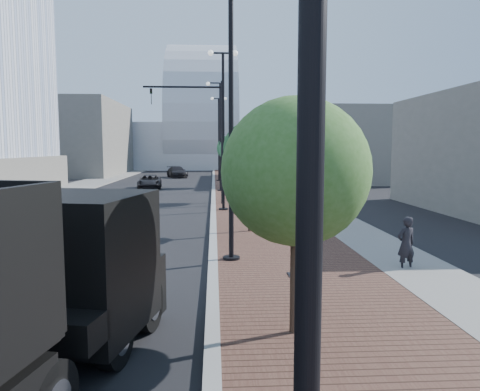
{
  "coord_description": "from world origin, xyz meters",
  "views": [
    {
      "loc": [
        0.05,
        -4.58,
        3.74
      ],
      "look_at": [
        1.0,
        12.0,
        2.0
      ],
      "focal_mm": 34.03,
      "sensor_mm": 36.0,
      "label": 1
    }
  ],
  "objects": [
    {
      "name": "tree_0",
      "position": [
        1.65,
        4.02,
        3.29
      ],
      "size": [
        2.85,
        2.85,
        4.72
      ],
      "color": "#382619",
      "rests_on": "ground"
    },
    {
      "name": "tree_1",
      "position": [
        1.65,
        15.02,
        3.7
      ],
      "size": [
        2.36,
        2.31,
        4.87
      ],
      "color": "#382619",
      "rests_on": "ground"
    },
    {
      "name": "streetlight_3",
      "position": [
        0.49,
        34.0,
        4.34
      ],
      "size": [
        1.44,
        0.56,
        9.21
      ],
      "color": "black",
      "rests_on": "ground"
    },
    {
      "name": "commercial_block_ne",
      "position": [
        16.0,
        50.0,
        4.0
      ],
      "size": [
        12.0,
        22.0,
        8.0
      ],
      "primitive_type": "cube",
      "color": "slate",
      "rests_on": "ground"
    },
    {
      "name": "tree_3",
      "position": [
        1.65,
        39.02,
        3.68
      ],
      "size": [
        2.55,
        2.53,
        4.96
      ],
      "color": "#382619",
      "rests_on": "ground"
    },
    {
      "name": "utility_cover_2",
      "position": [
        2.4,
        19.0,
        0.13
      ],
      "size": [
        0.5,
        0.5,
        0.02
      ],
      "primitive_type": "cube",
      "color": "black",
      "rests_on": "sidewalk"
    },
    {
      "name": "streetlight_4",
      "position": [
        0.6,
        46.0,
        4.82
      ],
      "size": [
        1.72,
        0.56,
        9.28
      ],
      "color": "black",
      "rests_on": "ground"
    },
    {
      "name": "pedestrian",
      "position": [
        5.85,
        8.64,
        0.84
      ],
      "size": [
        0.7,
        0.55,
        1.68
      ],
      "primitive_type": "imported",
      "rotation": [
        0.0,
        0.0,
        3.41
      ],
      "color": "black",
      "rests_on": "ground"
    },
    {
      "name": "convention_center",
      "position": [
        -2.0,
        85.0,
        6.0
      ],
      "size": [
        50.0,
        30.0,
        50.0
      ],
      "color": "#B3B6BE",
      "rests_on": "ground"
    },
    {
      "name": "commercial_block_nw",
      "position": [
        -20.0,
        60.0,
        5.0
      ],
      "size": [
        14.0,
        20.0,
        10.0
      ],
      "primitive_type": "cube",
      "color": "#636059",
      "rests_on": "ground"
    },
    {
      "name": "streetlight_1",
      "position": [
        0.49,
        10.0,
        4.34
      ],
      "size": [
        1.44,
        0.56,
        9.21
      ],
      "color": "black",
      "rests_on": "ground"
    },
    {
      "name": "west_sidewalk",
      "position": [
        -13.0,
        40.0,
        0.06
      ],
      "size": [
        4.0,
        140.0,
        0.12
      ],
      "primitive_type": "cube",
      "color": "slate",
      "rests_on": "ground"
    },
    {
      "name": "sidewalk",
      "position": [
        3.5,
        40.0,
        0.06
      ],
      "size": [
        7.0,
        140.0,
        0.12
      ],
      "primitive_type": "cube",
      "color": "#4C2D23",
      "rests_on": "ground"
    },
    {
      "name": "concrete_strip",
      "position": [
        6.2,
        40.0,
        0.07
      ],
      "size": [
        2.4,
        140.0,
        0.13
      ],
      "primitive_type": "cube",
      "color": "slate",
      "rests_on": "ground"
    },
    {
      "name": "utility_cover_1",
      "position": [
        2.4,
        8.0,
        0.13
      ],
      "size": [
        0.5,
        0.5,
        0.02
      ],
      "primitive_type": "cube",
      "color": "black",
      "rests_on": "sidewalk"
    },
    {
      "name": "streetlight_2",
      "position": [
        0.6,
        22.0,
        4.82
      ],
      "size": [
        1.72,
        0.56,
        9.28
      ],
      "color": "black",
      "rests_on": "ground"
    },
    {
      "name": "tree_2",
      "position": [
        1.65,
        27.02,
        3.61
      ],
      "size": [
        2.42,
        2.38,
        4.81
      ],
      "color": "#382619",
      "rests_on": "ground"
    },
    {
      "name": "white_sedan",
      "position": [
        -4.29,
        11.21,
        0.66
      ],
      "size": [
        1.91,
        4.14,
        1.31
      ],
      "primitive_type": "imported",
      "rotation": [
        0.0,
        0.0,
        0.13
      ],
      "color": "silver",
      "rests_on": "ground"
    },
    {
      "name": "traffic_mast",
      "position": [
        -0.3,
        25.0,
        4.98
      ],
      "size": [
        5.09,
        0.2,
        8.0
      ],
      "color": "black",
      "rests_on": "ground"
    },
    {
      "name": "dark_car_far",
      "position": [
        -4.66,
        53.75,
        0.7
      ],
      "size": [
        3.3,
        5.22,
        1.41
      ],
      "primitive_type": "imported",
      "rotation": [
        0.0,
        0.0,
        0.29
      ],
      "color": "black",
      "rests_on": "ground"
    },
    {
      "name": "curb",
      "position": [
        0.0,
        40.0,
        0.07
      ],
      "size": [
        0.3,
        140.0,
        0.14
      ],
      "primitive_type": "cube",
      "color": "gray",
      "rests_on": "ground"
    },
    {
      "name": "dark_car_mid",
      "position": [
        -5.91,
        37.91,
        0.63
      ],
      "size": [
        2.46,
        4.66,
        1.25
      ],
      "primitive_type": "imported",
      "rotation": [
        0.0,
        0.0,
        0.09
      ],
      "color": "black",
      "rests_on": "ground"
    }
  ]
}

